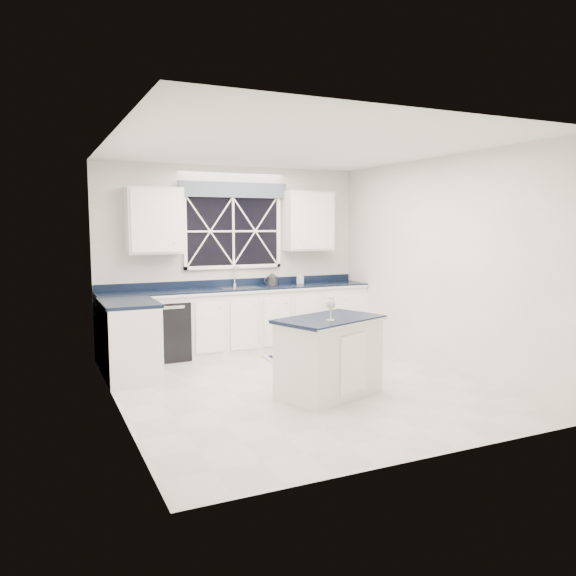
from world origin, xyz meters
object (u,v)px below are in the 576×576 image
soap_bottle (300,278)px  dishwasher (165,329)px  faucet (235,276)px  island (329,356)px  wine_glass (331,304)px  kettle (272,279)px

soap_bottle → dishwasher: bearing=-176.7°
faucet → island: (0.15, -2.60, -0.67)m
faucet → wine_glass: size_ratio=1.21×
soap_bottle → island: bearing=-109.3°
dishwasher → island: bearing=-62.5°
wine_glass → soap_bottle: bearing=70.3°
wine_glass → soap_bottle: soap_bottle is taller
faucet → soap_bottle: size_ratio=1.77×
faucet → wine_glass: bearing=-88.5°
dishwasher → island: (1.25, -2.40, 0.02)m
dishwasher → kettle: bearing=3.6°
island → wine_glass: 0.62m
faucet → wine_glass: 2.77m
dishwasher → wine_glass: 2.89m
island → soap_bottle: soap_bottle is taller
kettle → island: bearing=-109.1°
island → soap_bottle: bearing=50.2°
faucet → kettle: 0.57m
dishwasher → island: island is taller
kettle → soap_bottle: size_ratio=1.56×
island → wine_glass: (-0.08, -0.17, 0.60)m
faucet → kettle: (0.56, -0.09, -0.07)m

